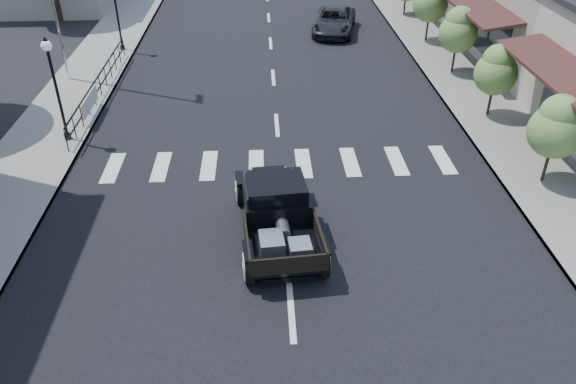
{
  "coord_description": "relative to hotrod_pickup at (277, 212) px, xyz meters",
  "views": [
    {
      "loc": [
        -0.56,
        -12.53,
        9.45
      ],
      "look_at": [
        0.11,
        0.67,
        1.0
      ],
      "focal_mm": 35.0,
      "sensor_mm": 36.0,
      "label": 1
    }
  ],
  "objects": [
    {
      "name": "railing",
      "position": [
        -7.08,
        10.09,
        -0.19
      ],
      "size": [
        0.08,
        10.0,
        1.0
      ],
      "primitive_type": null,
      "color": "black",
      "rests_on": "sidewalk_left"
    },
    {
      "name": "lamp_post_b",
      "position": [
        -7.38,
        6.09,
        1.17
      ],
      "size": [
        0.36,
        0.36,
        3.72
      ],
      "primitive_type": null,
      "color": "black",
      "rests_on": "sidewalk_left"
    },
    {
      "name": "lamp_post_c",
      "position": [
        -7.38,
        16.09,
        1.17
      ],
      "size": [
        0.36,
        0.36,
        3.72
      ],
      "primitive_type": null,
      "color": "black",
      "rests_on": "sidewalk_left"
    },
    {
      "name": "small_tree_d",
      "position": [
        8.52,
        16.82,
        0.81
      ],
      "size": [
        1.81,
        1.81,
        3.01
      ],
      "primitive_type": null,
      "color": "#5C833C",
      "rests_on": "sidewalk_right"
    },
    {
      "name": "small_tree_c",
      "position": [
        8.52,
        12.11,
        0.74
      ],
      "size": [
        1.72,
        1.72,
        2.86
      ],
      "primitive_type": null,
      "color": "#5C833C",
      "rests_on": "sidewalk_right"
    },
    {
      "name": "second_car",
      "position": [
        3.82,
        18.85,
        -0.2
      ],
      "size": [
        3.08,
        5.0,
        1.29
      ],
      "primitive_type": "imported",
      "rotation": [
        0.0,
        0.0,
        -0.21
      ],
      "color": "black",
      "rests_on": "ground"
    },
    {
      "name": "sidewalk_right",
      "position": [
        8.72,
        15.09,
        -0.77
      ],
      "size": [
        3.0,
        80.0,
        0.15
      ],
      "primitive_type": "cube",
      "color": "gray",
      "rests_on": "ground"
    },
    {
      "name": "road_markings",
      "position": [
        0.22,
        10.09,
        -0.84
      ],
      "size": [
        12.0,
        60.0,
        0.06
      ],
      "primitive_type": null,
      "color": "silver",
      "rests_on": "ground"
    },
    {
      "name": "small_tree_b",
      "position": [
        8.52,
        7.38,
        0.65
      ],
      "size": [
        1.61,
        1.61,
        2.68
      ],
      "primitive_type": null,
      "color": "#5C833C",
      "rests_on": "sidewalk_right"
    },
    {
      "name": "hotrod_pickup",
      "position": [
        0.0,
        0.0,
        0.0
      ],
      "size": [
        2.71,
        5.06,
        1.69
      ],
      "primitive_type": null,
      "rotation": [
        0.0,
        0.0,
        0.09
      ],
      "color": "black",
      "rests_on": "ground"
    },
    {
      "name": "sidewalk_left",
      "position": [
        -8.28,
        15.09,
        -0.77
      ],
      "size": [
        3.0,
        80.0,
        0.15
      ],
      "primitive_type": "cube",
      "color": "gray",
      "rests_on": "ground"
    },
    {
      "name": "small_tree_a",
      "position": [
        8.52,
        2.39,
        0.69
      ],
      "size": [
        1.67,
        1.67,
        2.78
      ],
      "primitive_type": null,
      "color": "#5C833C",
      "rests_on": "sidewalk_right"
    },
    {
      "name": "banner",
      "position": [
        -7.0,
        8.09,
        -0.39
      ],
      "size": [
        0.04,
        2.2,
        0.6
      ],
      "primitive_type": null,
      "color": "silver",
      "rests_on": "sidewalk_left"
    },
    {
      "name": "road",
      "position": [
        0.22,
        15.09,
        -0.83
      ],
      "size": [
        14.0,
        80.0,
        0.02
      ],
      "primitive_type": "cube",
      "color": "black",
      "rests_on": "ground"
    },
    {
      "name": "ground",
      "position": [
        0.22,
        0.09,
        -0.84
      ],
      "size": [
        120.0,
        120.0,
        0.0
      ],
      "primitive_type": "plane",
      "color": "black",
      "rests_on": "ground"
    }
  ]
}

